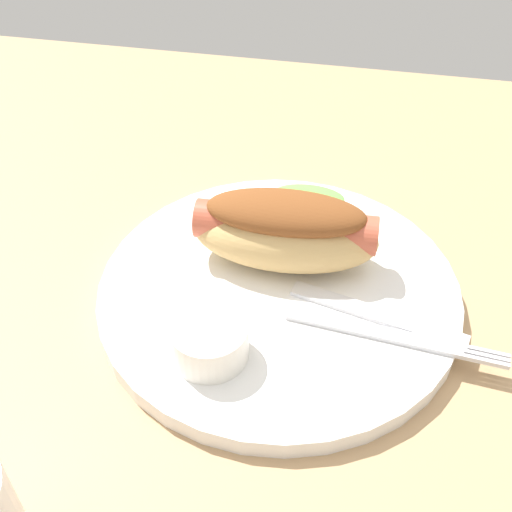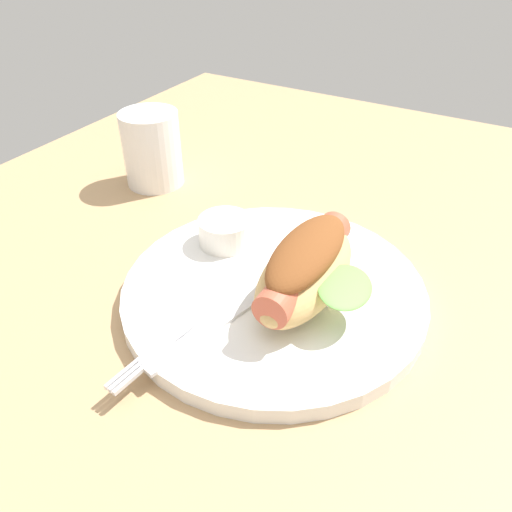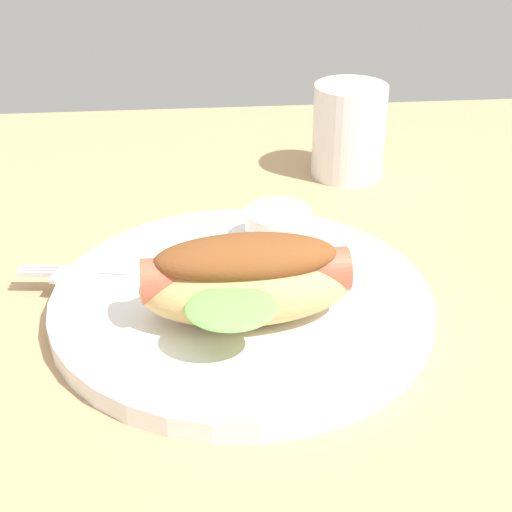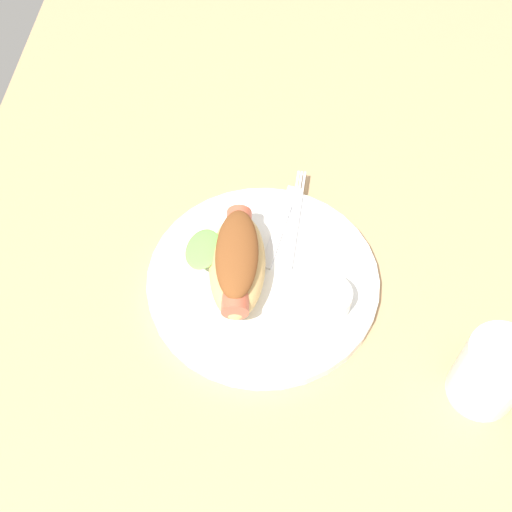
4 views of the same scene
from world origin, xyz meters
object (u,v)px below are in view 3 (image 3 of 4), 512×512
plate (242,302)px  hot_dog (246,279)px  knife (138,284)px  sauce_ramekin (278,226)px  fork (125,271)px  drinking_cup (349,131)px

plate → hot_dog: hot_dog is taller
knife → sauce_ramekin: bearing=-138.8°
fork → knife: same height
hot_dog → drinking_cup: size_ratio=1.58×
plate → sauce_ramekin: bearing=-115.1°
fork → plate: bearing=163.1°
hot_dog → sauce_ramekin: hot_dog is taller
fork → knife: size_ratio=1.18×
sauce_ramekin → hot_dog: bearing=72.0°
fork → drinking_cup: (-21.88, -21.27, 3.01)cm
sauce_ramekin → knife: (11.51, 6.02, -1.28)cm
plate → hot_dog: (-0.08, 3.19, 4.06)cm
sauce_ramekin → drinking_cup: size_ratio=0.58×
hot_dog → drinking_cup: (-12.88, -28.18, -0.06)cm
plate → drinking_cup: drinking_cup is taller
plate → hot_dog: size_ratio=1.89×
sauce_ramekin → drinking_cup: 19.60cm
plate → knife: 8.11cm
plate → drinking_cup: bearing=-117.4°
hot_dog → fork: size_ratio=0.93×
plate → sauce_ramekin: size_ratio=5.18×
knife → drinking_cup: 31.30cm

